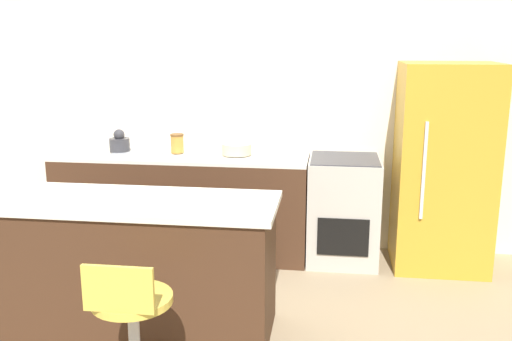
{
  "coord_description": "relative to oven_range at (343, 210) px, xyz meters",
  "views": [
    {
      "loc": [
        0.97,
        -4.4,
        1.9
      ],
      "look_at": [
        0.42,
        -0.38,
        0.94
      ],
      "focal_mm": 40.0,
      "sensor_mm": 36.0,
      "label": 1
    }
  ],
  "objects": [
    {
      "name": "back_counter",
      "position": [
        -1.41,
        0.0,
        -0.0
      ],
      "size": [
        2.21,
        0.61,
        0.9
      ],
      "color": "#422819",
      "rests_on": "ground_plane"
    },
    {
      "name": "kettle",
      "position": [
        -1.98,
        0.04,
        0.53
      ],
      "size": [
        0.18,
        0.18,
        0.2
      ],
      "color": "#333338",
      "rests_on": "back_counter"
    },
    {
      "name": "refrigerator",
      "position": [
        0.8,
        -0.01,
        0.4
      ],
      "size": [
        0.76,
        0.66,
        1.7
      ],
      "color": "gold",
      "rests_on": "ground_plane"
    },
    {
      "name": "oven_range",
      "position": [
        0.0,
        0.0,
        0.0
      ],
      "size": [
        0.59,
        0.63,
        0.9
      ],
      "color": "#B7B2A8",
      "rests_on": "ground_plane"
    },
    {
      "name": "canister_jar",
      "position": [
        -1.46,
        0.04,
        0.54
      ],
      "size": [
        0.12,
        0.12,
        0.16
      ],
      "color": "#B77F33",
      "rests_on": "back_counter"
    },
    {
      "name": "mixing_bowl",
      "position": [
        -0.93,
        0.04,
        0.5
      ],
      "size": [
        0.26,
        0.26,
        0.09
      ],
      "color": "#C1B28E",
      "rests_on": "back_counter"
    },
    {
      "name": "ground_plane",
      "position": [
        -1.08,
        -0.33,
        -0.45
      ],
      "size": [
        14.0,
        14.0,
        0.0
      ],
      "primitive_type": "plane",
      "color": "#998466"
    },
    {
      "name": "wall_back",
      "position": [
        -1.08,
        0.34,
        0.85
      ],
      "size": [
        8.0,
        0.06,
        2.6
      ],
      "color": "silver",
      "rests_on": "ground_plane"
    },
    {
      "name": "stool_chair",
      "position": [
        -1.11,
        -2.16,
        -0.03
      ],
      "size": [
        0.42,
        0.42,
        0.83
      ],
      "color": "#B7B7BC",
      "rests_on": "ground_plane"
    },
    {
      "name": "kitchen_island",
      "position": [
        -1.37,
        -1.4,
        -0.0
      ],
      "size": [
        1.87,
        0.68,
        0.89
      ],
      "color": "#422819",
      "rests_on": "ground_plane"
    }
  ]
}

